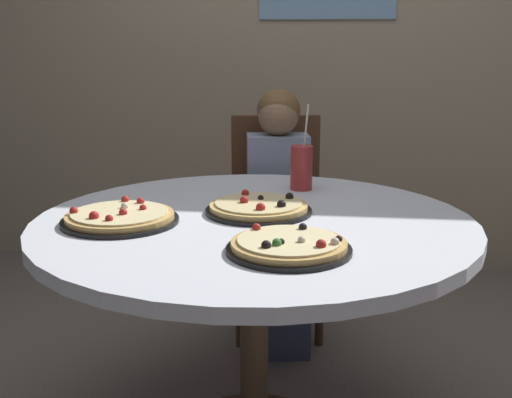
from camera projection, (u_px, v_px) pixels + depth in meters
The scene contains 8 objects.
wall_with_window at pixel (295, 7), 3.51m from camera, with size 5.20×0.14×2.90m.
dining_table at pixel (254, 246), 1.97m from camera, with size 1.34×1.34×0.75m.
chair_wooden at pixel (276, 211), 2.90m from camera, with size 0.46×0.46×0.95m.
diner_child at pixel (278, 232), 2.73m from camera, with size 0.31×0.43×1.08m.
pizza_veggie at pixel (259, 208), 2.02m from camera, with size 0.33×0.33×0.05m.
pizza_cheese at pixel (120, 217), 1.91m from camera, with size 0.35×0.35×0.05m.
pizza_pepperoni at pixel (289, 246), 1.64m from camera, with size 0.32×0.32×0.05m.
soda_cup at pixel (301, 167), 2.32m from camera, with size 0.08×0.08×0.31m.
Camera 1 is at (0.23, -1.87, 1.28)m, focal length 45.22 mm.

